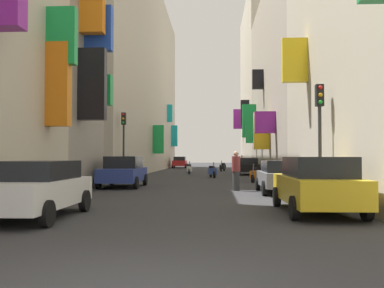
{
  "coord_description": "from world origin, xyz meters",
  "views": [
    {
      "loc": [
        0.97,
        -4.67,
        1.55
      ],
      "look_at": [
        -0.9,
        31.43,
        2.6
      ],
      "focal_mm": 39.88,
      "sensor_mm": 36.0,
      "label": 1
    }
  ],
  "objects_px": {
    "parked_car_red": "(180,162)",
    "traffic_light_near_corner": "(320,121)",
    "pedestrian_crossing": "(236,171)",
    "scooter_white": "(189,169)",
    "pedestrian_near_left": "(242,163)",
    "parked_car_black": "(248,166)",
    "scooter_black": "(223,167)",
    "parked_car_yellow": "(316,184)",
    "parked_car_grey": "(282,176)",
    "traffic_light_far_corner": "(124,135)",
    "parked_car_white": "(34,188)",
    "scooter_blue": "(212,171)",
    "scooter_orange": "(256,174)",
    "parked_car_blue": "(123,171)"
  },
  "relations": [
    {
      "from": "parked_car_red",
      "to": "traffic_light_near_corner",
      "type": "height_order",
      "value": "traffic_light_near_corner"
    },
    {
      "from": "parked_car_red",
      "to": "pedestrian_crossing",
      "type": "relative_size",
      "value": 2.28
    },
    {
      "from": "scooter_white",
      "to": "pedestrian_near_left",
      "type": "bearing_deg",
      "value": 52.0
    },
    {
      "from": "parked_car_black",
      "to": "traffic_light_near_corner",
      "type": "relative_size",
      "value": 1.05
    },
    {
      "from": "traffic_light_near_corner",
      "to": "scooter_black",
      "type": "bearing_deg",
      "value": 95.26
    },
    {
      "from": "parked_car_black",
      "to": "parked_car_yellow",
      "type": "bearing_deg",
      "value": -90.12
    },
    {
      "from": "scooter_white",
      "to": "pedestrian_near_left",
      "type": "xyz_separation_m",
      "value": [
        5.05,
        6.46,
        0.37
      ]
    },
    {
      "from": "parked_car_grey",
      "to": "pedestrian_crossing",
      "type": "relative_size",
      "value": 2.29
    },
    {
      "from": "parked_car_black",
      "to": "pedestrian_crossing",
      "type": "xyz_separation_m",
      "value": [
        -1.86,
        -16.81,
        0.15
      ]
    },
    {
      "from": "pedestrian_near_left",
      "to": "traffic_light_far_corner",
      "type": "distance_m",
      "value": 19.98
    },
    {
      "from": "scooter_white",
      "to": "scooter_black",
      "type": "xyz_separation_m",
      "value": [
        3.09,
        6.8,
        -0.0
      ]
    },
    {
      "from": "parked_car_white",
      "to": "pedestrian_crossing",
      "type": "distance_m",
      "value": 10.43
    },
    {
      "from": "parked_car_black",
      "to": "parked_car_grey",
      "type": "xyz_separation_m",
      "value": [
        0.02,
        -18.03,
        -0.02
      ]
    },
    {
      "from": "traffic_light_far_corner",
      "to": "pedestrian_crossing",
      "type": "bearing_deg",
      "value": -45.6
    },
    {
      "from": "traffic_light_near_corner",
      "to": "traffic_light_far_corner",
      "type": "bearing_deg",
      "value": 129.2
    },
    {
      "from": "pedestrian_near_left",
      "to": "traffic_light_near_corner",
      "type": "xyz_separation_m",
      "value": [
        0.77,
        -29.31,
        1.92
      ]
    },
    {
      "from": "scooter_blue",
      "to": "scooter_orange",
      "type": "distance_m",
      "value": 5.89
    },
    {
      "from": "parked_car_blue",
      "to": "traffic_light_near_corner",
      "type": "distance_m",
      "value": 10.74
    },
    {
      "from": "pedestrian_crossing",
      "to": "traffic_light_near_corner",
      "type": "height_order",
      "value": "traffic_light_near_corner"
    },
    {
      "from": "parked_car_red",
      "to": "scooter_white",
      "type": "xyz_separation_m",
      "value": [
        2.4,
        -19.14,
        -0.33
      ]
    },
    {
      "from": "parked_car_grey",
      "to": "parked_car_yellow",
      "type": "height_order",
      "value": "parked_car_yellow"
    },
    {
      "from": "parked_car_yellow",
      "to": "scooter_black",
      "type": "distance_m",
      "value": 32.67
    },
    {
      "from": "parked_car_white",
      "to": "scooter_black",
      "type": "height_order",
      "value": "parked_car_white"
    },
    {
      "from": "parked_car_grey",
      "to": "scooter_blue",
      "type": "height_order",
      "value": "parked_car_grey"
    },
    {
      "from": "parked_car_red",
      "to": "scooter_white",
      "type": "bearing_deg",
      "value": -82.86
    },
    {
      "from": "scooter_white",
      "to": "pedestrian_crossing",
      "type": "height_order",
      "value": "pedestrian_crossing"
    },
    {
      "from": "scooter_orange",
      "to": "scooter_black",
      "type": "xyz_separation_m",
      "value": [
        -1.6,
        18.54,
        0.0
      ]
    },
    {
      "from": "scooter_orange",
      "to": "pedestrian_near_left",
      "type": "height_order",
      "value": "pedestrian_near_left"
    },
    {
      "from": "scooter_orange",
      "to": "traffic_light_far_corner",
      "type": "height_order",
      "value": "traffic_light_far_corner"
    },
    {
      "from": "parked_car_yellow",
      "to": "pedestrian_near_left",
      "type": "bearing_deg",
      "value": 89.89
    },
    {
      "from": "scooter_white",
      "to": "scooter_blue",
      "type": "distance_m",
      "value": 6.78
    },
    {
      "from": "parked_car_grey",
      "to": "parked_car_black",
      "type": "bearing_deg",
      "value": 90.07
    },
    {
      "from": "parked_car_black",
      "to": "scooter_white",
      "type": "distance_m",
      "value": 5.25
    },
    {
      "from": "parked_car_blue",
      "to": "parked_car_white",
      "type": "height_order",
      "value": "parked_car_blue"
    },
    {
      "from": "parked_car_yellow",
      "to": "parked_car_red",
      "type": "height_order",
      "value": "parked_car_yellow"
    },
    {
      "from": "parked_car_yellow",
      "to": "scooter_black",
      "type": "xyz_separation_m",
      "value": [
        -1.9,
        32.62,
        -0.34
      ]
    },
    {
      "from": "scooter_orange",
      "to": "traffic_light_near_corner",
      "type": "xyz_separation_m",
      "value": [
        1.13,
        -11.11,
        2.3
      ]
    },
    {
      "from": "pedestrian_crossing",
      "to": "parked_car_grey",
      "type": "bearing_deg",
      "value": -32.92
    },
    {
      "from": "scooter_white",
      "to": "parked_car_black",
      "type": "bearing_deg",
      "value": -16.07
    },
    {
      "from": "parked_car_black",
      "to": "traffic_light_far_corner",
      "type": "xyz_separation_m",
      "value": [
        -8.46,
        -10.07,
        2.16
      ]
    },
    {
      "from": "pedestrian_crossing",
      "to": "traffic_light_far_corner",
      "type": "xyz_separation_m",
      "value": [
        -6.6,
        6.74,
        2.01
      ]
    },
    {
      "from": "parked_car_black",
      "to": "scooter_blue",
      "type": "relative_size",
      "value": 2.41
    },
    {
      "from": "traffic_light_near_corner",
      "to": "traffic_light_far_corner",
      "type": "xyz_separation_m",
      "value": [
        -9.24,
        11.33,
        0.15
      ]
    },
    {
      "from": "parked_car_white",
      "to": "scooter_orange",
      "type": "distance_m",
      "value": 16.9
    },
    {
      "from": "scooter_blue",
      "to": "scooter_orange",
      "type": "relative_size",
      "value": 1.03
    },
    {
      "from": "scooter_orange",
      "to": "pedestrian_crossing",
      "type": "xyz_separation_m",
      "value": [
        -1.51,
        -6.53,
        0.44
      ]
    },
    {
      "from": "parked_car_yellow",
      "to": "scooter_orange",
      "type": "xyz_separation_m",
      "value": [
        -0.3,
        14.08,
        -0.34
      ]
    },
    {
      "from": "parked_car_grey",
      "to": "pedestrian_near_left",
      "type": "xyz_separation_m",
      "value": [
        -0.01,
        25.94,
        0.1
      ]
    },
    {
      "from": "parked_car_grey",
      "to": "traffic_light_far_corner",
      "type": "distance_m",
      "value": 11.83
    },
    {
      "from": "scooter_orange",
      "to": "traffic_light_near_corner",
      "type": "bearing_deg",
      "value": -84.2
    }
  ]
}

